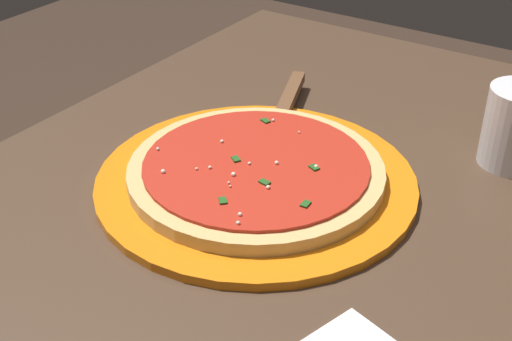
# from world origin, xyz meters

# --- Properties ---
(restaurant_table) EXTENTS (1.06, 0.69, 0.74)m
(restaurant_table) POSITION_xyz_m (0.00, 0.00, 0.59)
(restaurant_table) COLOR black
(restaurant_table) RESTS_ON ground_plane
(serving_plate) EXTENTS (0.37, 0.37, 0.01)m
(serving_plate) POSITION_xyz_m (-0.01, -0.01, 0.74)
(serving_plate) COLOR orange
(serving_plate) RESTS_ON restaurant_table
(pizza) EXTENTS (0.30, 0.30, 0.02)m
(pizza) POSITION_xyz_m (-0.01, -0.01, 0.76)
(pizza) COLOR #DBB26B
(pizza) RESTS_ON serving_plate
(pizza_server) EXTENTS (0.22, 0.12, 0.01)m
(pizza_server) POSITION_xyz_m (-0.17, -0.07, 0.75)
(pizza_server) COLOR silver
(pizza_server) RESTS_ON serving_plate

